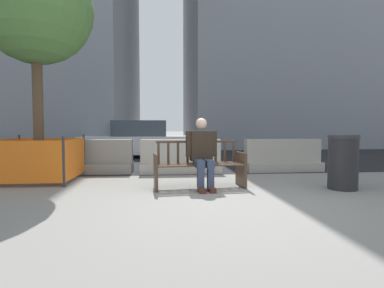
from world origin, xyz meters
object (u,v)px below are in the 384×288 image
at_px(seated_person, 202,152).
at_px(trash_bin, 343,162).
at_px(jersey_barrier_centre, 181,159).
at_px(jersey_barrier_left, 92,160).
at_px(construction_fence, 39,158).
at_px(car_sedan_mid, 137,139).
at_px(street_bench, 199,167).
at_px(jersey_barrier_right, 282,158).
at_px(street_tree, 35,8).

distance_m(seated_person, trash_bin, 2.60).
xyz_separation_m(jersey_barrier_centre, jersey_barrier_left, (-2.22, 0.14, 0.00)).
distance_m(jersey_barrier_centre, jersey_barrier_left, 2.22).
relative_size(jersey_barrier_left, trash_bin, 2.01).
xyz_separation_m(construction_fence, car_sedan_mid, (1.61, 5.20, 0.22)).
bearing_deg(trash_bin, construction_fence, 166.39).
height_order(seated_person, car_sedan_mid, car_sedan_mid).
bearing_deg(street_bench, construction_fence, 162.45).
height_order(jersey_barrier_centre, construction_fence, construction_fence).
relative_size(car_sedan_mid, trash_bin, 4.07).
distance_m(jersey_barrier_left, trash_bin, 5.65).
relative_size(street_bench, jersey_barrier_left, 0.86).
relative_size(jersey_barrier_left, construction_fence, 1.32).
distance_m(jersey_barrier_right, trash_bin, 2.40).
relative_size(jersey_barrier_left, car_sedan_mid, 0.49).
bearing_deg(seated_person, car_sedan_mid, 105.40).
height_order(jersey_barrier_centre, jersey_barrier_right, same).
height_order(jersey_barrier_right, car_sedan_mid, car_sedan_mid).
bearing_deg(car_sedan_mid, street_bench, -74.87).
height_order(street_bench, jersey_barrier_left, street_bench).
xyz_separation_m(jersey_barrier_right, trash_bin, (0.17, -2.39, 0.16)).
distance_m(jersey_barrier_centre, trash_bin, 3.69).
bearing_deg(seated_person, trash_bin, -7.44).
distance_m(jersey_barrier_right, car_sedan_mid, 5.93).
relative_size(construction_fence, trash_bin, 1.51).
xyz_separation_m(street_tree, construction_fence, (0.00, -0.00, -3.13)).
bearing_deg(street_tree, construction_fence, -45.00).
distance_m(street_tree, trash_bin, 6.83).
bearing_deg(street_bench, car_sedan_mid, 105.13).
bearing_deg(seated_person, construction_fence, 161.86).
relative_size(jersey_barrier_centre, trash_bin, 2.01).
bearing_deg(jersey_barrier_right, street_bench, -140.59).
xyz_separation_m(street_bench, jersey_barrier_centre, (-0.24, 1.95, -0.06)).
bearing_deg(jersey_barrier_left, seated_person, -40.59).
bearing_deg(construction_fence, street_tree, 135.00).
height_order(car_sedan_mid, trash_bin, car_sedan_mid).
relative_size(street_bench, jersey_barrier_right, 0.86).
height_order(street_tree, trash_bin, street_tree).
relative_size(seated_person, jersey_barrier_centre, 0.66).
distance_m(seated_person, car_sedan_mid, 6.53).
height_order(street_tree, construction_fence, street_tree).
xyz_separation_m(seated_person, jersey_barrier_right, (2.39, 2.06, -0.35)).
bearing_deg(jersey_barrier_right, seated_person, -139.31).
bearing_deg(trash_bin, jersey_barrier_left, 153.94).
bearing_deg(jersey_barrier_left, jersey_barrier_centre, -3.61).
bearing_deg(jersey_barrier_centre, construction_fence, -163.49).
xyz_separation_m(seated_person, construction_fence, (-3.35, 1.10, -0.21)).
bearing_deg(jersey_barrier_left, trash_bin, -26.06).
distance_m(street_bench, jersey_barrier_right, 3.16).
bearing_deg(jersey_barrier_right, jersey_barrier_centre, -178.85).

